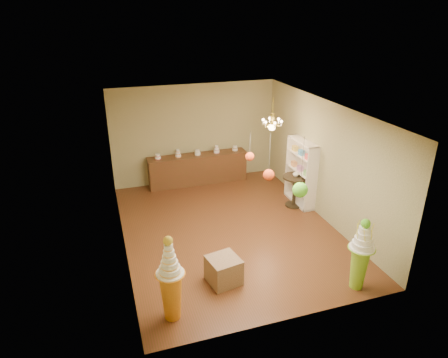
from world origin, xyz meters
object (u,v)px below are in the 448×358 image
object	(u,v)px
pedestal_green	(360,259)
round_table	(295,187)
pedestal_orange	(171,288)
sideboard	(198,168)

from	to	relation	value
pedestal_green	round_table	xyz separation A→B (m)	(0.44, 3.50, -0.08)
pedestal_orange	round_table	bearing A→B (deg)	38.65
pedestal_green	sideboard	bearing A→B (deg)	105.92
pedestal_green	pedestal_orange	bearing A→B (deg)	175.23
pedestal_orange	pedestal_green	bearing A→B (deg)	-4.77
pedestal_green	sideboard	size ratio (longest dim) A/B	0.49
pedestal_green	sideboard	xyz separation A→B (m)	(-1.66, 5.82, -0.17)
pedestal_orange	sideboard	xyz separation A→B (m)	(1.91, 5.52, -0.14)
sideboard	pedestal_orange	bearing A→B (deg)	-109.05
pedestal_green	sideboard	distance (m)	6.05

